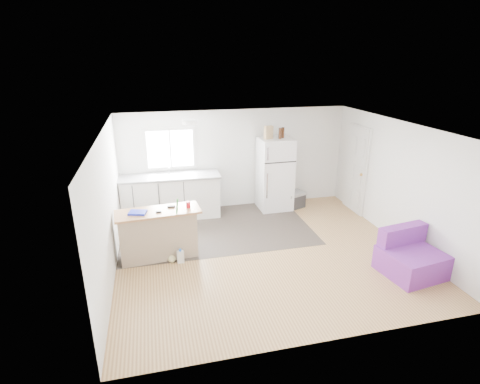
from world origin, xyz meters
name	(u,v)px	position (x,y,z in m)	size (l,w,h in m)	color
room	(266,194)	(0.00, 0.00, 1.20)	(5.51, 5.01, 2.41)	#93653E
vinyl_zone	(216,228)	(-0.73, 1.25, 0.00)	(4.05, 2.50, 0.00)	#332A26
window	(170,149)	(-1.55, 2.49, 1.55)	(1.18, 0.06, 0.98)	white
interior_door	(356,170)	(2.72, 1.55, 1.02)	(0.11, 0.92, 2.10)	white
ceiling_fixture	(190,122)	(-1.20, 1.20, 2.36)	(0.30, 0.30, 0.07)	white
kitchen_cabinets	(171,196)	(-1.62, 2.15, 0.52)	(2.29, 0.78, 1.31)	white
peninsula	(158,234)	(-1.97, 0.30, 0.47)	(1.56, 0.71, 0.93)	tan
refrigerator	(275,174)	(0.89, 2.12, 0.88)	(0.79, 0.75, 1.75)	white
cooler	(294,200)	(1.37, 2.01, 0.20)	(0.62, 0.52, 0.40)	#2E2E31
purple_seat	(410,258)	(2.24, -1.27, 0.28)	(1.05, 1.01, 0.77)	purple
cleaner_jug	(181,257)	(-1.61, -0.01, 0.12)	(0.13, 0.09, 0.27)	silver
mop	(173,250)	(-1.73, 0.08, 0.23)	(0.25, 0.34, 1.25)	green
red_cup	(188,205)	(-1.39, 0.32, 0.99)	(0.08, 0.08, 0.12)	red
blue_tray	(138,213)	(-2.30, 0.26, 0.95)	(0.30, 0.22, 0.04)	#1321B8
tool_a	(171,207)	(-1.70, 0.41, 0.95)	(0.14, 0.05, 0.03)	black
tool_b	(159,212)	(-1.93, 0.21, 0.94)	(0.10, 0.04, 0.03)	black
cardboard_box	(268,132)	(0.69, 2.09, 1.90)	(0.20, 0.10, 0.30)	tan
bottle_left	(280,133)	(0.96, 2.05, 1.88)	(0.07, 0.07, 0.25)	#3D1B0B
bottle_right	(283,133)	(1.05, 2.12, 1.88)	(0.07, 0.07, 0.25)	#3D1B0B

